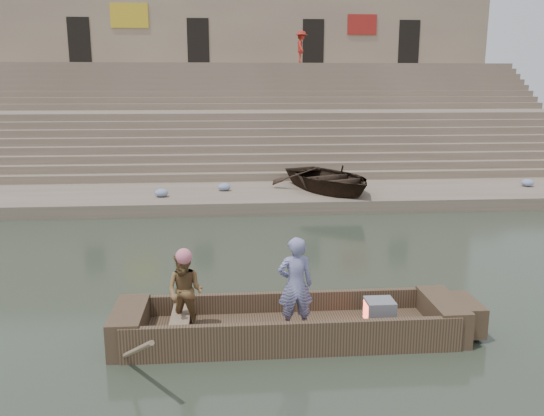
{
  "coord_description": "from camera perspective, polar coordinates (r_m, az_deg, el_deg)",
  "views": [
    {
      "loc": [
        -0.37,
        -10.92,
        4.06
      ],
      "look_at": [
        0.59,
        0.86,
        1.4
      ],
      "focal_mm": 36.53,
      "sensor_mm": 36.0,
      "label": 1
    }
  ],
  "objects": [
    {
      "name": "ground",
      "position": [
        11.66,
        -2.57,
        -7.71
      ],
      "size": [
        120.0,
        120.0,
        0.0
      ],
      "primitive_type": "plane",
      "color": "#293326",
      "rests_on": "ground"
    },
    {
      "name": "lower_landing",
      "position": [
        19.32,
        -3.46,
        1.13
      ],
      "size": [
        32.0,
        4.0,
        0.4
      ],
      "primitive_type": "cube",
      "color": "#83705E",
      "rests_on": "ground"
    },
    {
      "name": "mid_landing",
      "position": [
        26.56,
        -3.85,
        6.9
      ],
      "size": [
        32.0,
        3.0,
        2.8
      ],
      "primitive_type": "cube",
      "color": "#83705E",
      "rests_on": "ground"
    },
    {
      "name": "upper_landing",
      "position": [
        33.46,
        -4.07,
        10.14
      ],
      "size": [
        32.0,
        3.0,
        5.2
      ],
      "primitive_type": "cube",
      "color": "#83705E",
      "rests_on": "ground"
    },
    {
      "name": "ghat_steps",
      "position": [
        28.21,
        -3.92,
        8.05
      ],
      "size": [
        32.0,
        11.0,
        5.2
      ],
      "color": "#83705E",
      "rests_on": "ground"
    },
    {
      "name": "building_wall",
      "position": [
        37.45,
        -4.21,
        15.0
      ],
      "size": [
        32.0,
        5.07,
        11.2
      ],
      "color": "tan",
      "rests_on": "ground"
    },
    {
      "name": "main_rowboat",
      "position": [
        9.22,
        1.8,
        -12.68
      ],
      "size": [
        5.0,
        1.3,
        0.22
      ],
      "primitive_type": "cube",
      "color": "brown",
      "rests_on": "ground"
    },
    {
      "name": "rowboat_trim",
      "position": [
        9.16,
        3.14,
        -11.52
      ],
      "size": [
        6.04,
        2.63,
        1.95
      ],
      "color": "brown",
      "rests_on": "ground"
    },
    {
      "name": "standing_man",
      "position": [
        8.7,
        2.42,
        -7.93
      ],
      "size": [
        0.59,
        0.41,
        1.55
      ],
      "primitive_type": "imported",
      "rotation": [
        0.0,
        0.0,
        3.22
      ],
      "color": "navy",
      "rests_on": "main_rowboat"
    },
    {
      "name": "rowing_man",
      "position": [
        8.92,
        -8.96,
        -8.5
      ],
      "size": [
        0.75,
        0.67,
        1.28
      ],
      "primitive_type": "imported",
      "rotation": [
        0.0,
        0.0,
        -0.36
      ],
      "color": "#267432",
      "rests_on": "main_rowboat"
    },
    {
      "name": "television",
      "position": [
        9.36,
        10.95,
        -10.43
      ],
      "size": [
        0.46,
        0.42,
        0.4
      ],
      "color": "slate",
      "rests_on": "main_rowboat"
    },
    {
      "name": "beached_rowboat",
      "position": [
        19.38,
        5.91,
        3.05
      ],
      "size": [
        4.46,
        5.12,
        0.88
      ],
      "primitive_type": "imported",
      "rotation": [
        0.0,
        0.0,
        0.4
      ],
      "color": "#2D2116",
      "rests_on": "lower_landing"
    },
    {
      "name": "pedestrian",
      "position": [
        32.87,
        3.05,
        16.23
      ],
      "size": [
        0.78,
        1.23,
        1.82
      ],
      "primitive_type": "imported",
      "rotation": [
        0.0,
        0.0,
        1.48
      ],
      "color": "#A2261B",
      "rests_on": "upper_landing"
    },
    {
      "name": "cloth_bundles",
      "position": [
        19.34,
        3.94,
        2.14
      ],
      "size": [
        13.55,
        1.37,
        0.26
      ],
      "color": "#3F5999",
      "rests_on": "lower_landing"
    }
  ]
}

